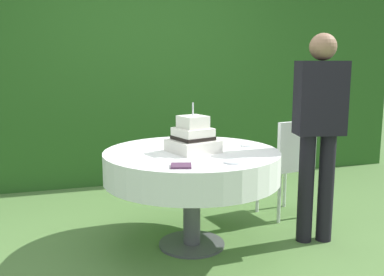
% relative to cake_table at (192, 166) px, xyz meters
% --- Properties ---
extents(ground_plane, '(20.00, 20.00, 0.00)m').
position_rel_cake_table_xyz_m(ground_plane, '(0.00, 0.00, -0.63)').
color(ground_plane, '#547A3D').
extents(foliage_hedge, '(6.57, 0.65, 2.70)m').
position_rel_cake_table_xyz_m(foliage_hedge, '(0.00, 2.17, 0.72)').
color(foliage_hedge, '#28561E').
rests_on(foliage_hedge, ground_plane).
extents(cake_table, '(1.31, 1.31, 0.74)m').
position_rel_cake_table_xyz_m(cake_table, '(0.00, 0.00, 0.00)').
color(cake_table, '#4C4C51').
rests_on(cake_table, ground_plane).
extents(wedding_cake, '(0.39, 0.39, 0.36)m').
position_rel_cake_table_xyz_m(wedding_cake, '(-0.00, -0.03, 0.22)').
color(wedding_cake, white).
rests_on(wedding_cake, cake_table).
extents(serving_plate_near, '(0.14, 0.14, 0.01)m').
position_rel_cake_table_xyz_m(serving_plate_near, '(0.26, 0.34, 0.12)').
color(serving_plate_near, white).
rests_on(serving_plate_near, cake_table).
extents(serving_plate_far, '(0.11, 0.11, 0.01)m').
position_rel_cake_table_xyz_m(serving_plate_far, '(0.47, 0.06, 0.12)').
color(serving_plate_far, white).
rests_on(serving_plate_far, cake_table).
extents(serving_plate_left, '(0.13, 0.13, 0.01)m').
position_rel_cake_table_xyz_m(serving_plate_left, '(0.15, -0.45, 0.12)').
color(serving_plate_left, white).
rests_on(serving_plate_left, cake_table).
extents(napkin_stack, '(0.16, 0.16, 0.01)m').
position_rel_cake_table_xyz_m(napkin_stack, '(-0.21, -0.45, 0.12)').
color(napkin_stack, '#4C2D47').
rests_on(napkin_stack, cake_table).
extents(garden_chair, '(0.46, 0.46, 0.89)m').
position_rel_cake_table_xyz_m(garden_chair, '(1.01, 0.34, -0.09)').
color(garden_chair, white).
rests_on(garden_chair, ground_plane).
extents(standing_person, '(0.39, 0.27, 1.60)m').
position_rel_cake_table_xyz_m(standing_person, '(0.95, -0.19, 0.30)').
color(standing_person, black).
rests_on(standing_person, ground_plane).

